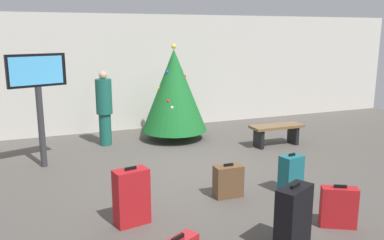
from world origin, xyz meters
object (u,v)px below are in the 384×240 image
at_px(traveller_0, 104,107).
at_px(suitcase_4, 339,207).
at_px(suitcase_3, 132,197).
at_px(waiting_bench, 276,131).
at_px(suitcase_1, 228,181).
at_px(flight_info_kiosk, 38,87).
at_px(suitcase_0, 293,219).
at_px(suitcase_5, 291,174).
at_px(holiday_tree, 174,90).

relative_size(traveller_0, suitcase_4, 2.89).
xyz_separation_m(traveller_0, suitcase_3, (-0.35, -4.06, -0.51)).
relative_size(waiting_bench, suitcase_3, 1.52).
bearing_deg(suitcase_3, suitcase_1, 12.26).
xyz_separation_m(flight_info_kiosk, waiting_bench, (4.98, -0.39, -1.20)).
distance_m(flight_info_kiosk, suitcase_1, 3.94).
bearing_deg(flight_info_kiosk, suitcase_3, -70.90).
distance_m(waiting_bench, suitcase_0, 4.57).
bearing_deg(suitcase_5, traveller_0, 120.21).
relative_size(holiday_tree, suitcase_1, 4.20).
relative_size(suitcase_0, suitcase_4, 1.41).
bearing_deg(suitcase_4, holiday_tree, 95.94).
bearing_deg(suitcase_3, holiday_tree, 63.41).
xyz_separation_m(traveller_0, suitcase_1, (1.27, -3.71, -0.64)).
xyz_separation_m(flight_info_kiosk, suitcase_1, (2.64, -2.61, -1.30)).
bearing_deg(traveller_0, suitcase_5, -59.79).
distance_m(holiday_tree, suitcase_3, 4.52).
relative_size(flight_info_kiosk, waiting_bench, 1.76).
distance_m(holiday_tree, suitcase_5, 3.99).
bearing_deg(traveller_0, waiting_bench, -22.49).
relative_size(holiday_tree, suitcase_3, 2.83).
distance_m(waiting_bench, suitcase_1, 3.22).
bearing_deg(holiday_tree, suitcase_4, -84.06).
distance_m(holiday_tree, waiting_bench, 2.56).
height_order(waiting_bench, traveller_0, traveller_0).
height_order(traveller_0, suitcase_4, traveller_0).
bearing_deg(waiting_bench, traveller_0, 157.51).
bearing_deg(flight_info_kiosk, suitcase_5, -37.70).
xyz_separation_m(flight_info_kiosk, traveller_0, (1.37, 1.10, -0.66)).
distance_m(waiting_bench, traveller_0, 3.94).
height_order(suitcase_1, suitcase_4, suitcase_4).
distance_m(holiday_tree, traveller_0, 1.67).
bearing_deg(suitcase_0, suitcase_3, 139.98).
relative_size(suitcase_0, suitcase_1, 1.53).
bearing_deg(traveller_0, flight_info_kiosk, -141.34).
bearing_deg(waiting_bench, suitcase_1, -136.50).
distance_m(holiday_tree, suitcase_4, 5.18).
height_order(waiting_bench, suitcase_5, suitcase_5).
bearing_deg(suitcase_1, suitcase_0, -90.23).
bearing_deg(suitcase_0, holiday_tree, 85.90).
bearing_deg(suitcase_3, traveller_0, 85.12).
height_order(holiday_tree, suitcase_0, holiday_tree).
distance_m(holiday_tree, flight_info_kiosk, 3.21).
bearing_deg(flight_info_kiosk, suitcase_4, -48.80).
xyz_separation_m(flight_info_kiosk, suitcase_0, (2.64, -4.31, -1.15)).
xyz_separation_m(suitcase_0, suitcase_1, (0.01, 1.70, -0.14)).
distance_m(suitcase_1, suitcase_5, 1.04).
distance_m(holiday_tree, suitcase_1, 3.77).
height_order(waiting_bench, suitcase_0, suitcase_0).
bearing_deg(traveller_0, suitcase_3, -94.88).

